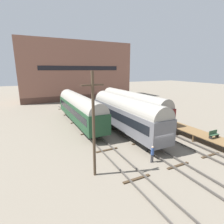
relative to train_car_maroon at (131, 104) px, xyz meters
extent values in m
plane|color=slate|center=(-4.69, -12.88, -2.87)|extent=(200.00, 200.00, 0.00)
cube|color=#4C4742|center=(-10.11, -12.88, -2.69)|extent=(0.08, 60.00, 0.16)
cube|color=#4C4742|center=(-8.67, -12.88, -2.69)|extent=(0.08, 60.00, 0.16)
cube|color=#3D2D1E|center=(-9.39, -15.88, -2.82)|extent=(2.60, 0.24, 0.10)
cube|color=#3D2D1E|center=(-9.39, -9.88, -2.82)|extent=(2.60, 0.24, 0.10)
cube|color=#3D2D1E|center=(-9.39, -3.88, -2.82)|extent=(2.60, 0.24, 0.10)
cube|color=#3D2D1E|center=(-9.39, 2.12, -2.82)|extent=(2.60, 0.24, 0.10)
cube|color=#3D2D1E|center=(-9.39, 8.12, -2.82)|extent=(2.60, 0.24, 0.10)
cube|color=#3D2D1E|center=(-9.39, 14.12, -2.82)|extent=(2.60, 0.24, 0.10)
cube|color=#4C4742|center=(-5.41, -12.88, -2.69)|extent=(0.08, 60.00, 0.16)
cube|color=#4C4742|center=(-3.98, -12.88, -2.69)|extent=(0.08, 60.00, 0.16)
cube|color=#3D2D1E|center=(-4.69, -15.88, -2.82)|extent=(2.60, 0.24, 0.10)
cube|color=#3D2D1E|center=(-4.69, -9.88, -2.82)|extent=(2.60, 0.24, 0.10)
cube|color=#3D2D1E|center=(-4.69, -3.88, -2.82)|extent=(2.60, 0.24, 0.10)
cube|color=#3D2D1E|center=(-4.69, 2.12, -2.82)|extent=(2.60, 0.24, 0.10)
cube|color=#3D2D1E|center=(-4.69, 8.12, -2.82)|extent=(2.60, 0.24, 0.10)
cube|color=#3D2D1E|center=(-4.69, 14.12, -2.82)|extent=(2.60, 0.24, 0.10)
cube|color=#4C4742|center=(-0.72, -12.88, -2.69)|extent=(0.08, 60.00, 0.16)
cube|color=#4C4742|center=(0.72, -12.88, -2.69)|extent=(0.08, 60.00, 0.16)
cube|color=#3D2D1E|center=(0.00, -15.88, -2.82)|extent=(2.60, 0.24, 0.10)
cube|color=#3D2D1E|center=(0.00, -9.88, -2.82)|extent=(2.60, 0.24, 0.10)
cube|color=#3D2D1E|center=(0.00, -3.88, -2.82)|extent=(2.60, 0.24, 0.10)
cube|color=#3D2D1E|center=(0.00, 2.12, -2.82)|extent=(2.60, 0.24, 0.10)
cube|color=#3D2D1E|center=(0.00, 8.12, -2.82)|extent=(2.60, 0.24, 0.10)
cube|color=#3D2D1E|center=(0.00, 14.12, -2.82)|extent=(2.60, 0.24, 0.10)
cube|color=black|center=(0.00, 6.05, -2.37)|extent=(1.80, 2.40, 1.00)
cube|color=black|center=(0.00, -6.05, -2.37)|extent=(1.80, 2.40, 1.00)
cube|color=#5B1919|center=(0.00, 0.00, -0.55)|extent=(2.97, 18.62, 2.65)
cube|color=black|center=(0.00, 0.00, -0.23)|extent=(3.01, 17.13, 0.95)
cylinder|color=gray|center=(0.00, 0.00, 0.77)|extent=(2.82, 18.25, 2.82)
cube|color=black|center=(-4.69, -0.69, -2.37)|extent=(1.80, 2.40, 1.00)
cube|color=black|center=(-4.69, -11.11, -2.37)|extent=(1.80, 2.40, 1.00)
cube|color=slate|center=(-4.69, -5.90, -0.42)|extent=(3.00, 16.03, 2.90)
cube|color=black|center=(-4.69, -5.90, -0.08)|extent=(3.04, 14.75, 1.04)
cylinder|color=gray|center=(-4.69, -5.90, 1.02)|extent=(2.85, 15.71, 2.85)
cube|color=black|center=(-9.39, 6.77, -2.37)|extent=(1.80, 2.40, 1.00)
cube|color=black|center=(-9.39, -4.90, -2.37)|extent=(1.80, 2.40, 1.00)
cube|color=#1E4228|center=(-9.39, 0.94, -0.55)|extent=(2.90, 17.96, 2.65)
cube|color=black|center=(-9.39, 0.94, -0.23)|extent=(2.94, 16.52, 0.96)
cylinder|color=gray|center=(-9.39, 0.94, 0.78)|extent=(2.75, 17.60, 2.75)
cube|color=brown|center=(2.54, -12.46, -1.91)|extent=(2.44, 10.93, 0.10)
cylinder|color=brown|center=(1.47, -7.14, -2.42)|extent=(0.20, 0.20, 0.91)
cylinder|color=brown|center=(3.60, -7.14, -2.42)|extent=(0.20, 0.20, 0.91)
cylinder|color=brown|center=(1.47, -12.46, -2.42)|extent=(0.20, 0.20, 0.91)
cylinder|color=brown|center=(3.60, -12.46, -2.42)|extent=(0.20, 0.20, 0.91)
cube|color=#2D4C33|center=(2.52, -14.40, -1.43)|extent=(1.40, 0.40, 0.06)
cube|color=#2D4C33|center=(2.52, -14.23, -1.18)|extent=(1.40, 0.06, 0.45)
cube|color=black|center=(1.93, -14.40, -1.66)|extent=(0.06, 0.40, 0.40)
cube|color=black|center=(3.12, -14.40, -1.66)|extent=(0.06, 0.40, 0.40)
cylinder|color=#282833|center=(-6.56, -14.21, -2.46)|extent=(0.12, 0.12, 0.82)
cylinder|color=#282833|center=(-6.36, -14.21, -2.46)|extent=(0.12, 0.12, 0.82)
cylinder|color=navy|center=(-6.46, -14.21, -1.72)|extent=(0.32, 0.32, 0.68)
sphere|color=tan|center=(-6.46, -14.21, -1.26)|extent=(0.22, 0.22, 0.22)
cylinder|color=#473828|center=(-12.29, -13.71, 1.55)|extent=(0.24, 0.24, 8.84)
cube|color=#473828|center=(-12.29, -13.71, 4.91)|extent=(1.80, 0.12, 0.12)
cube|color=#4F342A|center=(-2.23, 28.91, -2.02)|extent=(32.84, 10.70, 1.70)
cube|color=brown|center=(-2.23, 28.91, 6.49)|extent=(32.84, 10.70, 15.32)
cube|color=black|center=(-2.23, 23.51, 6.49)|extent=(22.99, 0.10, 1.20)
camera|label=1|loc=(-16.92, -26.50, 6.05)|focal=28.00mm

